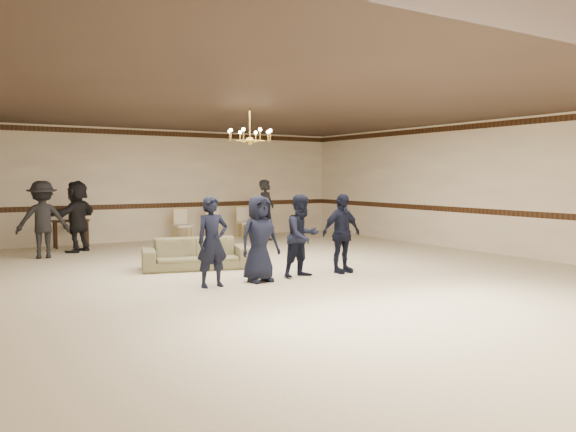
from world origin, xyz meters
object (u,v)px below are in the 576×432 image
banquet_chair_mid (215,224)px  banquet_chair_right (245,222)px  boy_c (302,236)px  adult_right (266,210)px  chandelier (250,125)px  adult_left (43,220)px  boy_b (259,239)px  settee (196,254)px  adult_mid (77,216)px  console_table (71,234)px  boy_d (341,233)px  banquet_chair_left (183,225)px  boy_a (212,242)px

banquet_chair_mid → banquet_chair_right: same height
boy_c → adult_right: bearing=58.0°
chandelier → banquet_chair_right: (2.64, 5.24, -2.42)m
adult_left → banquet_chair_mid: 5.16m
boy_b → banquet_chair_right: bearing=62.1°
settee → chandelier: bearing=-13.6°
chandelier → adult_right: (2.71, 4.09, -2.00)m
adult_right → adult_mid: bearing=137.3°
banquet_chair_mid → adult_right: bearing=-44.6°
adult_right → banquet_chair_right: size_ratio=1.91×
banquet_chair_right → console_table: size_ratio=1.06×
boy_c → boy_d: bearing=-8.6°
adult_right → banquet_chair_right: bearing=55.4°
boy_c → boy_d: same height
banquet_chair_left → boy_a: bearing=-109.0°
chandelier → settee: bearing=150.7°
banquet_chair_left → console_table: 3.01m
boy_c → banquet_chair_left: 6.63m
boy_d → settee: boy_d is taller
chandelier → boy_a: 2.91m
chandelier → adult_mid: size_ratio=0.54×
chandelier → banquet_chair_mid: chandelier is taller
settee → adult_right: 5.13m
banquet_chair_right → chandelier: bearing=-115.6°
boy_b → adult_mid: bearing=105.2°
boy_b → banquet_chair_mid: (2.19, 6.61, -0.30)m
boy_a → adult_right: bearing=51.8°
boy_c → adult_right: (2.36, 5.46, 0.12)m
boy_a → settee: boy_a is taller
adult_left → console_table: size_ratio=2.01×
boy_a → boy_d: 2.70m
banquet_chair_left → chandelier: bearing=-98.5°
chandelier → console_table: bearing=113.5°
settee → adult_mid: adult_mid is taller
adult_left → adult_mid: bearing=-135.7°
settee → adult_left: size_ratio=1.21×
settee → console_table: bearing=121.9°
boy_b → adult_left: 5.84m
chandelier → adult_left: 5.40m
boy_c → boy_d: (0.90, 0.00, 0.00)m
boy_c → settee: size_ratio=0.72×
boy_d → adult_mid: bearing=118.3°
chandelier → banquet_chair_left: 5.81m
boy_c → boy_d: 0.90m
boy_d → banquet_chair_mid: bearing=83.1°
chandelier → settee: (-0.94, 0.53, -2.57)m
boy_c → adult_left: adult_left is taller
banquet_chair_right → adult_right: bearing=-85.3°
chandelier → boy_c: (0.35, -1.37, -2.11)m
banquet_chair_mid → console_table: size_ratio=1.06×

